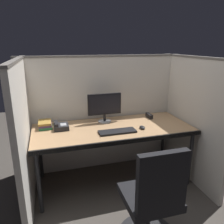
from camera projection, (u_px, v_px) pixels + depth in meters
The scene contains 12 objects.
ground_plane at pixel (120, 194), 2.64m from camera, with size 8.00×8.00×0.00m, color #423D38.
cubicle_partition_rear at pixel (104, 113), 3.09m from camera, with size 2.21×0.06×1.57m.
cubicle_partition_left at pixel (25, 136), 2.33m from camera, with size 0.06×1.41×1.57m.
cubicle_partition_right at pixel (189, 119), 2.86m from camera, with size 0.06×1.41×1.57m.
desk at pixel (113, 131), 2.70m from camera, with size 1.90×0.80×0.74m.
office_chair at pixel (151, 210), 1.88m from camera, with size 0.52×0.52×0.97m.
monitor_center at pixel (105, 106), 2.83m from camera, with size 0.43×0.17×0.37m.
keyboard_main at pixel (117, 132), 2.54m from camera, with size 0.43×0.15×0.02m, color black.
computer_mouse at pixel (142, 127), 2.65m from camera, with size 0.06×0.10×0.04m.
desk_phone at pixel (61, 126), 2.64m from camera, with size 0.17×0.19×0.09m.
red_stapler at pixel (149, 116), 3.04m from camera, with size 0.04×0.15×0.06m, color black.
book_stack at pixel (45, 124), 2.68m from camera, with size 0.16×0.22×0.08m.
Camera 1 is at (-0.72, -2.12, 1.71)m, focal length 35.69 mm.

